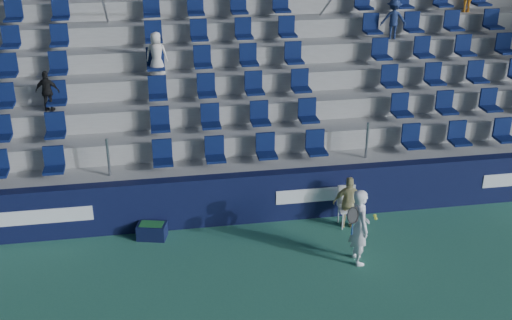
{
  "coord_description": "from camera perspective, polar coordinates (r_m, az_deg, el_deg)",
  "views": [
    {
      "loc": [
        -1.94,
        -9.8,
        7.4
      ],
      "look_at": [
        0.2,
        2.8,
        1.7
      ],
      "focal_mm": 45.0,
      "sensor_mm": 36.0,
      "label": 1
    }
  ],
  "objects": [
    {
      "name": "ball_bin",
      "position": [
        14.48,
        -9.23,
        -6.18
      ],
      "size": [
        0.71,
        0.56,
        0.35
      ],
      "color": "#0E1434",
      "rests_on": "ground"
    },
    {
      "name": "sponsor_wall",
      "position": [
        14.76,
        -0.98,
        -3.41
      ],
      "size": [
        24.0,
        0.32,
        1.2
      ],
      "color": "#0E1336",
      "rests_on": "ground"
    },
    {
      "name": "line_judge_chair",
      "position": [
        14.83,
        8.09,
        -3.8
      ],
      "size": [
        0.45,
        0.46,
        0.94
      ],
      "color": "white",
      "rests_on": "ground"
    },
    {
      "name": "ground",
      "position": [
        12.43,
        1.28,
        -12.5
      ],
      "size": [
        70.0,
        70.0,
        0.0
      ],
      "primitive_type": "plane",
      "color": "#32755B",
      "rests_on": "ground"
    },
    {
      "name": "grandstand",
      "position": [
        18.89,
        -3.41,
        7.81
      ],
      "size": [
        24.0,
        8.17,
        6.63
      ],
      "color": "#A0A09B",
      "rests_on": "ground"
    },
    {
      "name": "line_judge",
      "position": [
        14.67,
        8.28,
        -3.76
      ],
      "size": [
        0.78,
        0.44,
        1.25
      ],
      "primitive_type": "imported",
      "rotation": [
        0.0,
        0.0,
        2.94
      ],
      "color": "tan",
      "rests_on": "ground"
    },
    {
      "name": "tennis_player",
      "position": [
        13.32,
        9.2,
        -5.86
      ],
      "size": [
        0.69,
        0.64,
        1.66
      ],
      "color": "white",
      "rests_on": "ground"
    }
  ]
}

